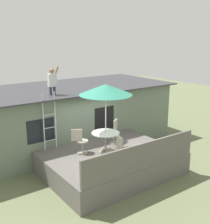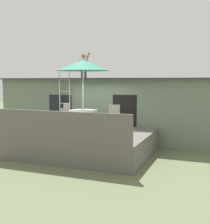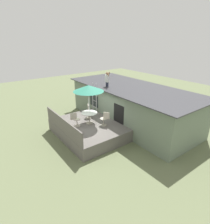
{
  "view_description": "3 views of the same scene",
  "coord_description": "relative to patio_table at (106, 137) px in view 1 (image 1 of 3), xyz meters",
  "views": [
    {
      "loc": [
        -5.96,
        -8.15,
        4.96
      ],
      "look_at": [
        0.5,
        0.89,
        2.05
      ],
      "focal_mm": 46.4,
      "sensor_mm": 36.0,
      "label": 1
    },
    {
      "loc": [
        4.5,
        -9.57,
        2.62
      ],
      "look_at": [
        0.45,
        0.8,
        1.43
      ],
      "focal_mm": 47.48,
      "sensor_mm": 36.0,
      "label": 2
    },
    {
      "loc": [
        9.5,
        -5.8,
        6.11
      ],
      "look_at": [
        0.35,
        0.96,
        1.5
      ],
      "focal_mm": 30.13,
      "sensor_mm": 36.0,
      "label": 3
    }
  ],
  "objects": [
    {
      "name": "house",
      "position": [
        0.09,
        3.58,
        -0.02
      ],
      "size": [
        10.5,
        4.5,
        2.72
      ],
      "color": "slate",
      "rests_on": "ground"
    },
    {
      "name": "patio_table",
      "position": [
        0.0,
        0.0,
        0.0
      ],
      "size": [
        1.04,
        1.04,
        0.74
      ],
      "color": "#A59E8C",
      "rests_on": "deck"
    },
    {
      "name": "deck_railing",
      "position": [
        0.09,
        -1.9,
        -0.14
      ],
      "size": [
        4.63,
        0.08,
        0.9
      ],
      "primitive_type": "cube",
      "color": "#605B56",
      "rests_on": "deck"
    },
    {
      "name": "deck",
      "position": [
        0.09,
        -0.02,
        -0.99
      ],
      "size": [
        4.73,
        3.86,
        0.8
      ],
      "primitive_type": "cube",
      "color": "#605B56",
      "rests_on": "ground"
    },
    {
      "name": "ground_plane",
      "position": [
        0.09,
        -0.02,
        -1.39
      ],
      "size": [
        40.0,
        40.0,
        0.0
      ],
      "primitive_type": "plane",
      "color": "#66704C"
    },
    {
      "name": "step_ladder",
      "position": [
        -1.55,
        1.43,
        0.51
      ],
      "size": [
        0.52,
        0.04,
        2.2
      ],
      "color": "silver",
      "rests_on": "deck"
    },
    {
      "name": "person_figure",
      "position": [
        -1.0,
        2.2,
        1.94
      ],
      "size": [
        0.47,
        0.2,
        1.11
      ],
      "color": "#33384C",
      "rests_on": "house"
    },
    {
      "name": "patio_chair_right",
      "position": [
        0.86,
        0.59,
        -0.13
      ],
      "size": [
        0.56,
        0.46,
        0.92
      ],
      "rotation": [
        0.0,
        0.0,
        -2.54
      ],
      "color": "#A59E8C",
      "rests_on": "deck"
    },
    {
      "name": "patio_umbrella",
      "position": [
        0.0,
        -0.0,
        1.76
      ],
      "size": [
        1.9,
        1.9,
        2.54
      ],
      "color": "silver",
      "rests_on": "deck"
    },
    {
      "name": "patio_chair_left",
      "position": [
        -0.83,
        0.43,
        -0.13
      ],
      "size": [
        0.58,
        0.44,
        0.92
      ],
      "rotation": [
        0.0,
        0.0,
        -0.48
      ],
      "color": "#A59E8C",
      "rests_on": "deck"
    },
    {
      "name": "patio_chair_near",
      "position": [
        -0.14,
        -0.92,
        -0.13
      ],
      "size": [
        0.44,
        0.62,
        0.92
      ],
      "rotation": [
        0.0,
        0.0,
        1.42
      ],
      "color": "#A59E8C",
      "rests_on": "deck"
    }
  ]
}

